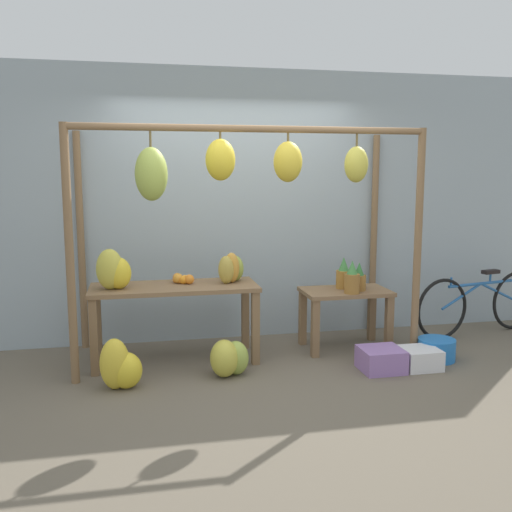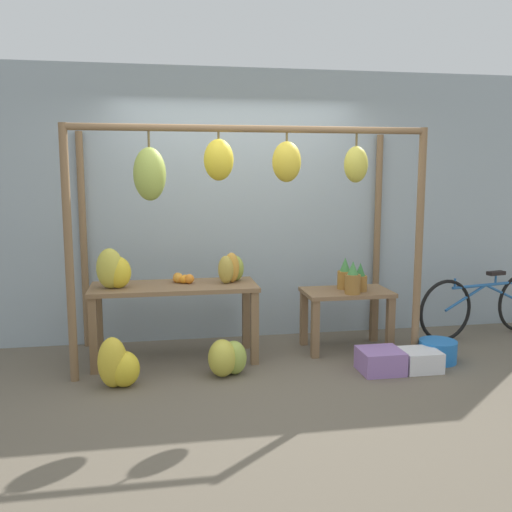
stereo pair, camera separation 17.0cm
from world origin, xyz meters
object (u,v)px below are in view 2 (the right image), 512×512
Objects in this scene: orange_pile at (182,279)px; banana_pile_ground_right at (227,358)px; fruit_crate_white at (380,361)px; fruit_crate_purple at (420,360)px; blue_bucket at (438,351)px; pineapple_cluster at (352,278)px; parked_bicycle at (485,305)px; papaya_pile at (231,268)px; banana_pile_ground_left at (118,365)px; banana_pile_on_table at (113,270)px.

orange_pile is 0.90m from banana_pile_ground_right.
orange_pile is 1.96m from fruit_crate_white.
banana_pile_ground_right is 1.73m from fruit_crate_purple.
orange_pile reaches higher than fruit_crate_purple.
pineapple_cluster is at bearing 145.40° from blue_bucket.
pineapple_cluster is 0.23× the size of parked_bicycle.
pineapple_cluster reaches higher than parked_bicycle.
fruit_crate_purple is at bearing -23.73° from papaya_pile.
banana_pile_ground_right is (-1.29, -0.49, -0.57)m from pineapple_cluster.
fruit_crate_white reaches higher than fruit_crate_purple.
pineapple_cluster is at bearing 15.14° from banana_pile_ground_left.
papaya_pile reaches higher than parked_bicycle.
banana_pile_on_table is 0.22× the size of parked_bicycle.
pineapple_cluster is at bearing -3.20° from orange_pile.
papaya_pile reaches higher than orange_pile.
banana_pile_ground_right is 1.19× the size of fruit_crate_purple.
banana_pile_ground_left is 1.39m from papaya_pile.
orange_pile is at bearing 50.35° from banana_pile_ground_left.
banana_pile_ground_left is at bearing -173.16° from banana_pile_ground_right.
papaya_pile is at bearing 177.51° from pineapple_cluster.
fruit_crate_white reaches higher than blue_bucket.
banana_pile_ground_right is (0.34, -0.58, -0.60)m from orange_pile.
orange_pile is 0.59× the size of papaya_pile.
banana_pile_on_table is 2.86m from fruit_crate_purple.
papaya_pile reaches higher than fruit_crate_white.
fruit_crate_white is at bearing -6.44° from banana_pile_ground_right.
banana_pile_on_table is 0.65m from orange_pile.
orange_pile reaches higher than banana_pile_ground_right.
pineapple_cluster reaches higher than orange_pile.
parked_bicycle is at bearing 3.47° from papaya_pile.
fruit_crate_white is 1.60m from papaya_pile.
banana_pile_ground_left is at bearing -167.85° from parked_bicycle.
blue_bucket is at bearing -15.73° from papaya_pile.
parked_bicycle is 1.47m from fruit_crate_purple.
orange_pile is 3.25m from parked_bicycle.
orange_pile is 0.47m from papaya_pile.
parked_bicycle is 2.81m from papaya_pile.
orange_pile is 1.07m from banana_pile_ground_left.
fruit_crate_white is 0.22× the size of parked_bicycle.
papaya_pile is at bearing 164.27° from blue_bucket.
parked_bicycle is at bearing 13.80° from banana_pile_ground_right.
banana_pile_ground_left is 2.90m from blue_bucket.
fruit_crate_white is (2.26, -0.04, -0.08)m from banana_pile_ground_left.
pineapple_cluster is at bearing 20.66° from banana_pile_ground_right.
parked_bicycle is at bearing 7.86° from pineapple_cluster.
banana_pile_ground_left is at bearing -85.12° from banana_pile_on_table.
banana_pile_on_table is 3.08m from blue_bucket.
blue_bucket is (0.63, 0.17, -0.00)m from fruit_crate_white.
parked_bicycle is (3.79, 0.82, 0.16)m from banana_pile_ground_left.
banana_pile_ground_right is 1.36m from fruit_crate_white.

